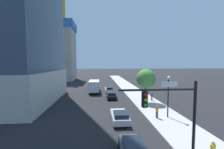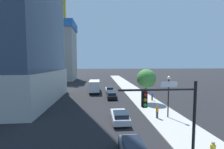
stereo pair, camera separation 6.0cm
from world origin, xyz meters
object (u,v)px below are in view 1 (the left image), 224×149
(pedestrian_blue_shirt, at_px, (152,96))
(car_white, at_px, (109,89))
(construction_building, at_px, (56,48))
(car_silver, at_px, (120,116))
(pedestrian_orange_shirt, at_px, (157,111))
(street_lamp, at_px, (168,90))
(box_truck, at_px, (94,86))
(street_tree, at_px, (146,79))
(traffic_light_pole, at_px, (171,108))
(car_black, at_px, (111,95))

(pedestrian_blue_shirt, bearing_deg, car_white, 128.23)
(construction_building, xyz_separation_m, car_silver, (20.80, -48.05, -12.85))
(car_white, height_order, pedestrian_orange_shirt, pedestrian_orange_shirt)
(construction_building, bearing_deg, street_lamp, -60.07)
(street_lamp, relative_size, pedestrian_orange_shirt, 3.10)
(box_truck, relative_size, pedestrian_blue_shirt, 4.78)
(car_white, relative_size, pedestrian_orange_shirt, 2.54)
(construction_building, xyz_separation_m, street_tree, (26.70, -39.68, -9.12))
(street_lamp, distance_m, pedestrian_orange_shirt, 3.09)
(street_lamp, bearing_deg, car_silver, -173.49)
(car_silver, distance_m, pedestrian_blue_shirt, 12.18)
(box_truck, relative_size, pedestrian_orange_shirt, 4.39)
(traffic_light_pole, distance_m, car_silver, 9.22)
(car_silver, distance_m, car_white, 19.12)
(street_tree, xyz_separation_m, pedestrian_blue_shirt, (1.60, 1.24, -3.48))
(car_white, distance_m, pedestrian_blue_shirt, 12.12)
(pedestrian_blue_shirt, bearing_deg, street_lamp, -96.82)
(car_black, xyz_separation_m, pedestrian_orange_shirt, (4.91, -11.79, 0.38))
(car_white, height_order, pedestrian_blue_shirt, pedestrian_blue_shirt)
(traffic_light_pole, relative_size, pedestrian_blue_shirt, 3.64)
(car_silver, bearing_deg, traffic_light_pole, -73.95)
(traffic_light_pole, bearing_deg, car_white, 94.94)
(traffic_light_pole, relative_size, car_black, 1.39)
(car_white, relative_size, pedestrian_blue_shirt, 2.76)
(car_silver, distance_m, box_truck, 19.57)
(street_lamp, xyz_separation_m, street_tree, (-0.54, 7.63, 0.72))
(car_silver, bearing_deg, street_tree, 54.81)
(street_lamp, xyz_separation_m, pedestrian_orange_shirt, (-1.53, -0.20, -2.68))
(car_silver, bearing_deg, pedestrian_blue_shirt, 52.01)
(construction_building, bearing_deg, pedestrian_blue_shirt, -53.65)
(traffic_light_pole, xyz_separation_m, car_silver, (-2.36, 8.22, -3.44))
(street_tree, height_order, pedestrian_blue_shirt, street_tree)
(pedestrian_orange_shirt, bearing_deg, pedestrian_blue_shirt, 74.08)
(pedestrian_blue_shirt, height_order, pedestrian_orange_shirt, pedestrian_orange_shirt)
(street_tree, distance_m, box_truck, 14.73)
(car_black, relative_size, box_truck, 0.55)
(street_tree, distance_m, car_silver, 10.89)
(car_black, distance_m, pedestrian_orange_shirt, 12.78)
(street_tree, relative_size, car_silver, 1.34)
(traffic_light_pole, xyz_separation_m, street_lamp, (4.07, 8.95, -0.43))
(construction_building, xyz_separation_m, street_lamp, (27.24, -47.31, -9.85))
(construction_building, bearing_deg, traffic_light_pole, -67.62)
(car_black, bearing_deg, street_lamp, -60.95)
(traffic_light_pole, height_order, car_black, traffic_light_pole)
(car_white, relative_size, box_truck, 0.58)
(car_silver, height_order, pedestrian_blue_shirt, pedestrian_blue_shirt)
(traffic_light_pole, xyz_separation_m, car_white, (-2.36, 27.34, -3.45))
(street_tree, bearing_deg, box_truck, 131.53)
(street_tree, xyz_separation_m, car_silver, (-5.90, -8.37, -3.73))
(construction_building, bearing_deg, car_silver, -66.59)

